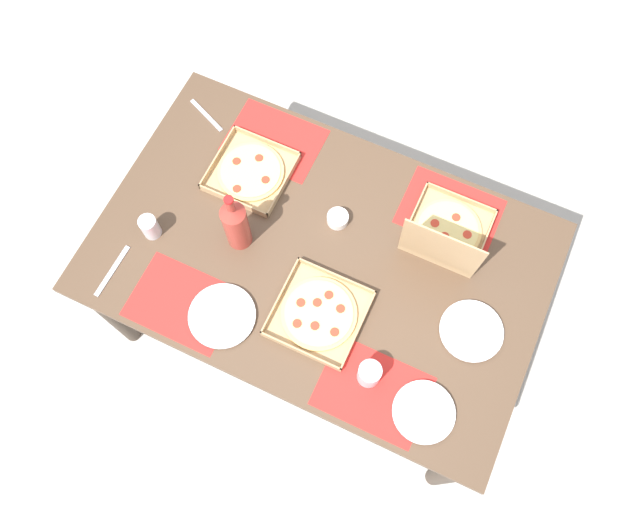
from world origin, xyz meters
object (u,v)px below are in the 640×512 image
Objects in this scene: soda_bottle at (236,224)px; pizza_box_corner_right at (251,172)px; plate_far_right at (471,331)px; condiment_bowl at (337,218)px; plate_middle at (222,316)px; pizza_box_center at (446,234)px; plate_near_left at (424,412)px; pizza_box_edge_far at (319,314)px; cup_spare at (150,227)px; cup_red at (369,374)px.

pizza_box_corner_right is at bearing -71.17° from soda_bottle.
condiment_bowl is (0.59, -0.19, 0.01)m from plate_far_right.
plate_far_right is 0.94× the size of plate_middle.
pizza_box_center is 1.09× the size of pizza_box_corner_right.
pizza_box_center is at bearing -134.72° from plate_middle.
plate_near_left is (-0.92, 0.56, -0.00)m from pizza_box_corner_right.
pizza_box_center is at bearing -165.85° from condiment_bowl.
plate_near_left is 0.75m from plate_middle.
pizza_box_center is 1.33× the size of plate_middle.
condiment_bowl reaches higher than plate_near_left.
pizza_box_edge_far is 3.81× the size of condiment_bowl.
pizza_box_corner_right is at bearing -6.34° from condiment_bowl.
plate_far_right is 0.62m from condiment_bowl.
plate_near_left is 0.89× the size of plate_middle.
pizza_box_center reaches higher than plate_middle.
cup_spare is at bearing -9.29° from plate_near_left.
plate_far_right is 0.68× the size of soda_bottle.
pizza_box_corner_right is 0.95× the size of pizza_box_edge_far.
pizza_box_corner_right is 1.08m from plate_near_left.
pizza_box_edge_far is 0.28m from cup_red.
pizza_box_edge_far reaches higher than plate_far_right.
pizza_box_center is 1.42× the size of plate_far_right.
cup_red is (-0.62, 0.27, -0.08)m from soda_bottle.
cup_red reaches higher than plate_near_left.
plate_near_left is at bearing 171.31° from cup_red.
soda_bottle is at bearing -74.39° from plate_middle.
soda_bottle is at bearing -19.63° from plate_near_left.
plate_far_right is at bearing -158.65° from plate_middle.
pizza_box_corner_right is at bearing -13.41° from plate_far_right.
pizza_box_center is 0.63m from plate_near_left.
pizza_box_center is 0.77m from pizza_box_corner_right.
pizza_box_corner_right is 0.30m from soda_bottle.
plate_far_right is at bearing -178.33° from soda_bottle.
soda_bottle is at bearing -23.07° from cup_red.
cup_red is 1.05× the size of cup_spare.
plate_middle is 0.55m from condiment_bowl.
plate_near_left is at bearing 160.74° from pizza_box_edge_far.
plate_far_right is (-0.97, 0.23, -0.00)m from pizza_box_corner_right.
soda_bottle is at bearing 108.83° from pizza_box_corner_right.
pizza_box_corner_right is 1.00m from plate_far_right.
pizza_box_edge_far is 0.48m from plate_near_left.
soda_bottle reaches higher than plate_far_right.
condiment_bowl is (-0.29, -0.22, -0.11)m from soda_bottle.
pizza_box_edge_far is at bearing 159.93° from soda_bottle.
pizza_box_center is 0.58m from cup_red.
plate_near_left is 0.65× the size of soda_bottle.
pizza_box_edge_far is 0.34m from plate_middle.
pizza_box_corner_right is 1.38× the size of plate_near_left.
cup_red is at bearing 84.91° from pizza_box_center.
pizza_box_edge_far is at bearing -153.78° from plate_middle.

